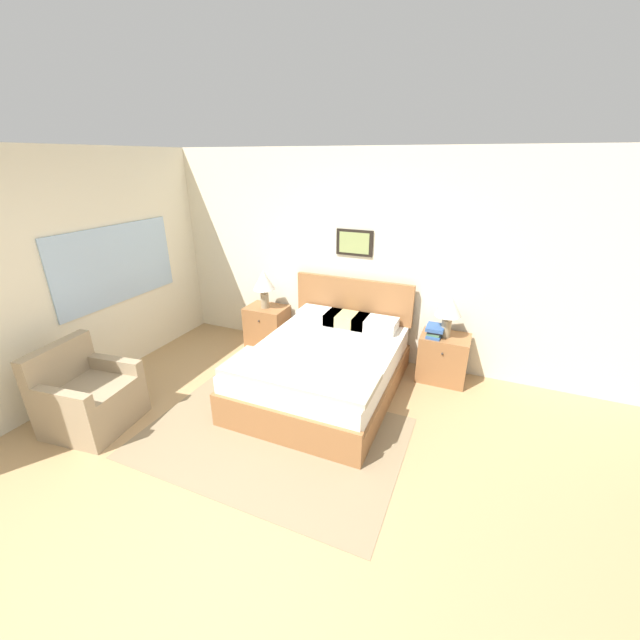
{
  "coord_description": "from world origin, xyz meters",
  "views": [
    {
      "loc": [
        1.54,
        -1.6,
        2.48
      ],
      "look_at": [
        0.14,
        1.65,
        1.01
      ],
      "focal_mm": 22.0,
      "sensor_mm": 36.0,
      "label": 1
    }
  ],
  "objects_px": {
    "armchair": "(88,398)",
    "nightstand_near_window": "(267,326)",
    "bed": "(325,367)",
    "table_lamp_near_window": "(264,282)",
    "table_lamp_by_door": "(449,307)",
    "nightstand_by_door": "(443,358)"
  },
  "relations": [
    {
      "from": "bed",
      "to": "table_lamp_near_window",
      "type": "relative_size",
      "value": 3.84
    },
    {
      "from": "armchair",
      "to": "table_lamp_near_window",
      "type": "xyz_separation_m",
      "value": [
        0.69,
        2.24,
        0.64
      ]
    },
    {
      "from": "bed",
      "to": "nightstand_by_door",
      "type": "relative_size",
      "value": 3.54
    },
    {
      "from": "table_lamp_near_window",
      "to": "table_lamp_by_door",
      "type": "bearing_deg",
      "value": 0.0
    },
    {
      "from": "nightstand_near_window",
      "to": "table_lamp_by_door",
      "type": "height_order",
      "value": "table_lamp_by_door"
    },
    {
      "from": "bed",
      "to": "nightstand_near_window",
      "type": "relative_size",
      "value": 3.54
    },
    {
      "from": "bed",
      "to": "table_lamp_near_window",
      "type": "bearing_deg",
      "value": 147.82
    },
    {
      "from": "bed",
      "to": "armchair",
      "type": "xyz_separation_m",
      "value": [
        -1.89,
        -1.49,
        -0.0
      ]
    },
    {
      "from": "table_lamp_near_window",
      "to": "table_lamp_by_door",
      "type": "relative_size",
      "value": 1.0
    },
    {
      "from": "nightstand_near_window",
      "to": "table_lamp_near_window",
      "type": "bearing_deg",
      "value": -98.95
    },
    {
      "from": "nightstand_near_window",
      "to": "table_lamp_by_door",
      "type": "distance_m",
      "value": 2.47
    },
    {
      "from": "armchair",
      "to": "nightstand_near_window",
      "type": "relative_size",
      "value": 1.49
    },
    {
      "from": "bed",
      "to": "nightstand_near_window",
      "type": "distance_m",
      "value": 1.43
    },
    {
      "from": "armchair",
      "to": "nightstand_near_window",
      "type": "distance_m",
      "value": 2.37
    },
    {
      "from": "armchair",
      "to": "table_lamp_near_window",
      "type": "distance_m",
      "value": 2.43
    },
    {
      "from": "nightstand_by_door",
      "to": "table_lamp_by_door",
      "type": "height_order",
      "value": "table_lamp_by_door"
    },
    {
      "from": "nightstand_near_window",
      "to": "table_lamp_near_window",
      "type": "height_order",
      "value": "table_lamp_near_window"
    },
    {
      "from": "bed",
      "to": "table_lamp_by_door",
      "type": "relative_size",
      "value": 3.84
    },
    {
      "from": "bed",
      "to": "nightstand_by_door",
      "type": "xyz_separation_m",
      "value": [
        1.2,
        0.78,
        -0.02
      ]
    },
    {
      "from": "nightstand_near_window",
      "to": "table_lamp_by_door",
      "type": "xyz_separation_m",
      "value": [
        2.38,
        -0.02,
        0.65
      ]
    },
    {
      "from": "bed",
      "to": "armchair",
      "type": "distance_m",
      "value": 2.4
    },
    {
      "from": "nightstand_by_door",
      "to": "table_lamp_by_door",
      "type": "xyz_separation_m",
      "value": [
        -0.01,
        -0.02,
        0.65
      ]
    }
  ]
}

